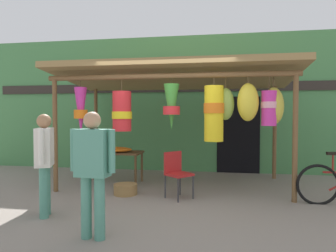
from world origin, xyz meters
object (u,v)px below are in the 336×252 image
object	(u,v)px
display_table	(114,155)
vendor_in_orange	(93,165)
folding_chair	(176,170)
customer_foreground	(45,157)
flower_heap_on_table	(116,149)
wicker_basket_spare	(125,189)

from	to	relation	value
display_table	vendor_in_orange	bearing A→B (deg)	-74.91
folding_chair	customer_foreground	xyz separation A→B (m)	(-1.80, -1.36, 0.39)
flower_heap_on_table	customer_foreground	size ratio (longest dim) A/B	0.49
wicker_basket_spare	customer_foreground	size ratio (longest dim) A/B	0.29
display_table	folding_chair	world-z (taller)	folding_chair
flower_heap_on_table	vendor_in_orange	world-z (taller)	vendor_in_orange
flower_heap_on_table	customer_foreground	bearing A→B (deg)	-97.84
flower_heap_on_table	wicker_basket_spare	size ratio (longest dim) A/B	1.67
display_table	wicker_basket_spare	xyz separation A→B (m)	(0.56, -0.91, -0.52)
display_table	flower_heap_on_table	xyz separation A→B (m)	(0.07, -0.04, 0.13)
display_table	folding_chair	xyz separation A→B (m)	(1.55, -0.97, -0.12)
display_table	flower_heap_on_table	size ratio (longest dim) A/B	1.68
wicker_basket_spare	customer_foreground	xyz separation A→B (m)	(-0.81, -1.41, 0.80)
flower_heap_on_table	vendor_in_orange	distance (m)	3.05
display_table	flower_heap_on_table	bearing A→B (deg)	-32.81
customer_foreground	flower_heap_on_table	bearing A→B (deg)	82.16
display_table	flower_heap_on_table	distance (m)	0.16
vendor_in_orange	flower_heap_on_table	bearing A→B (deg)	104.06
display_table	folding_chair	size ratio (longest dim) A/B	1.50
folding_chair	customer_foreground	world-z (taller)	customer_foreground
wicker_basket_spare	vendor_in_orange	xyz separation A→B (m)	(0.25, -2.09, 0.81)
vendor_in_orange	customer_foreground	xyz separation A→B (m)	(-1.05, 0.68, -0.02)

